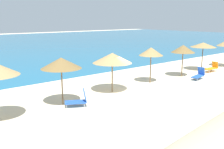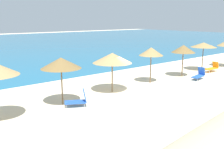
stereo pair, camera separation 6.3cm
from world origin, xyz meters
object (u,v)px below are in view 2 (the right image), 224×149
(lounge_chair_0, at_px, (212,68))
(beach_umbrella_4, at_px, (112,58))
(beach_umbrella_3, at_px, (61,63))
(beach_umbrella_5, at_px, (151,52))
(lounge_chair_1, at_px, (199,75))
(lounge_chair_2, at_px, (78,100))
(beach_umbrella_7, at_px, (204,45))
(beach_umbrella_6, at_px, (183,49))

(lounge_chair_0, bearing_deg, beach_umbrella_4, 87.77)
(beach_umbrella_3, bearing_deg, beach_umbrella_5, 2.39)
(lounge_chair_1, bearing_deg, beach_umbrella_4, 68.72)
(beach_umbrella_4, distance_m, lounge_chair_1, 8.51)
(beach_umbrella_4, relative_size, lounge_chair_2, 1.94)
(lounge_chair_2, bearing_deg, beach_umbrella_5, -51.71)
(beach_umbrella_3, relative_size, beach_umbrella_7, 1.03)
(lounge_chair_0, bearing_deg, lounge_chair_1, 105.64)
(beach_umbrella_6, distance_m, lounge_chair_2, 11.58)
(beach_umbrella_7, bearing_deg, beach_umbrella_5, -179.20)
(beach_umbrella_5, bearing_deg, beach_umbrella_4, -178.58)
(beach_umbrella_5, height_order, lounge_chair_0, beach_umbrella_5)
(beach_umbrella_7, relative_size, lounge_chair_2, 1.95)
(beach_umbrella_5, xyz_separation_m, lounge_chair_0, (7.87, -0.84, -2.11))
(beach_umbrella_7, bearing_deg, beach_umbrella_4, -178.98)
(beach_umbrella_4, xyz_separation_m, lounge_chair_0, (11.90, -0.74, -2.00))
(beach_umbrella_3, relative_size, beach_umbrella_4, 1.03)
(beach_umbrella_4, distance_m, lounge_chair_0, 12.09)
(beach_umbrella_4, bearing_deg, lounge_chair_2, -162.08)
(beach_umbrella_6, bearing_deg, lounge_chair_2, -175.17)
(beach_umbrella_5, relative_size, beach_umbrella_6, 1.01)
(beach_umbrella_4, xyz_separation_m, beach_umbrella_6, (7.87, -0.17, 0.06))
(beach_umbrella_3, relative_size, beach_umbrella_6, 1.02)
(beach_umbrella_4, distance_m, beach_umbrella_7, 11.66)
(lounge_chair_0, distance_m, lounge_chair_1, 3.93)
(beach_umbrella_7, bearing_deg, lounge_chair_1, -151.72)
(lounge_chair_1, bearing_deg, lounge_chair_0, -85.02)
(beach_umbrella_5, height_order, lounge_chair_2, beach_umbrella_5)
(lounge_chair_2, bearing_deg, beach_umbrella_7, -55.95)
(beach_umbrella_3, xyz_separation_m, beach_umbrella_6, (11.90, 0.07, -0.06))
(beach_umbrella_3, height_order, beach_umbrella_7, beach_umbrella_3)
(beach_umbrella_6, bearing_deg, lounge_chair_0, -8.04)
(lounge_chair_1, bearing_deg, beach_umbrella_5, 56.60)
(beach_umbrella_5, bearing_deg, lounge_chair_2, -170.73)
(beach_umbrella_7, relative_size, lounge_chair_0, 1.69)
(beach_umbrella_6, bearing_deg, beach_umbrella_7, 5.65)
(beach_umbrella_4, height_order, beach_umbrella_6, beach_umbrella_6)
(lounge_chair_1, relative_size, lounge_chair_2, 1.16)
(lounge_chair_0, bearing_deg, beach_umbrella_3, 89.51)
(beach_umbrella_4, bearing_deg, lounge_chair_0, -3.54)
(beach_umbrella_4, distance_m, beach_umbrella_6, 7.87)
(beach_umbrella_3, bearing_deg, lounge_chair_1, -6.93)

